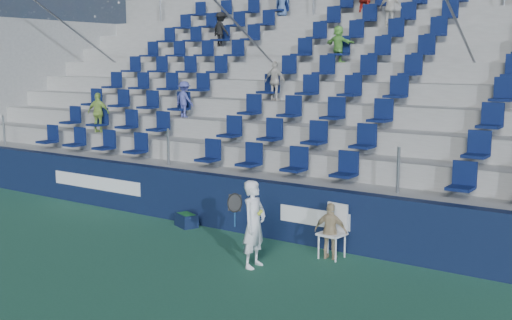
# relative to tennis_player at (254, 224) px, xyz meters

# --- Properties ---
(ground) EXTENTS (70.00, 70.00, 0.00)m
(ground) POSITION_rel_tennis_player_xyz_m (-1.23, -1.27, -0.81)
(ground) COLOR #2C674C
(ground) RESTS_ON ground
(sponsor_wall) EXTENTS (24.00, 0.32, 1.20)m
(sponsor_wall) POSITION_rel_tennis_player_xyz_m (-1.22, 1.88, -0.21)
(sponsor_wall) COLOR #0F1A3A
(sponsor_wall) RESTS_ON ground
(grandstand) EXTENTS (24.00, 8.17, 6.63)m
(grandstand) POSITION_rel_tennis_player_xyz_m (-1.23, 6.97, 1.33)
(grandstand) COLOR #A1A19C
(grandstand) RESTS_ON ground
(tennis_player) EXTENTS (0.69, 0.64, 1.61)m
(tennis_player) POSITION_rel_tennis_player_xyz_m (0.00, 0.00, 0.00)
(tennis_player) COLOR white
(tennis_player) RESTS_ON ground
(line_judge_chair) EXTENTS (0.50, 0.51, 1.04)m
(line_judge_chair) POSITION_rel_tennis_player_xyz_m (0.92, 1.39, -0.22)
(line_judge_chair) COLOR white
(line_judge_chair) RESTS_ON ground
(line_judge) EXTENTS (0.68, 0.38, 1.09)m
(line_judge) POSITION_rel_tennis_player_xyz_m (0.92, 1.23, -0.26)
(line_judge) COLOR tan
(line_judge) RESTS_ON ground
(ball_bin) EXTENTS (0.64, 0.53, 0.31)m
(ball_bin) POSITION_rel_tennis_player_xyz_m (-2.93, 1.48, -0.64)
(ball_bin) COLOR #0F1A38
(ball_bin) RESTS_ON ground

